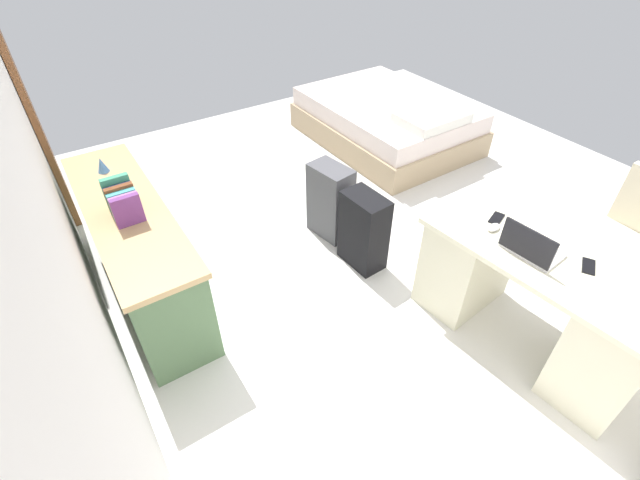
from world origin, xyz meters
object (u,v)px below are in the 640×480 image
Objects in this scene: suitcase_black at (364,231)px; computer_mouse at (494,227)px; cell_phone_by_mouse at (497,218)px; office_chair at (623,246)px; credenza at (138,250)px; bed at (387,121)px; suitcase_spare_grey at (330,202)px; laptop at (530,247)px; cell_phone_near_laptop at (589,266)px; desk at (534,297)px; figurine_small at (102,165)px.

computer_mouse is at bearing -162.51° from suitcase_black.
office_chair is at bearing -137.32° from cell_phone_by_mouse.
cell_phone_by_mouse reaches higher than credenza.
credenza is at bearing 33.43° from cell_phone_by_mouse.
cell_phone_by_mouse is at bearing 154.82° from bed.
bed is 1.85m from suitcase_spare_grey.
suitcase_black is (-0.64, -1.52, -0.06)m from credenza.
cell_phone_by_mouse reaches higher than bed.
suitcase_spare_grey is 1.96× the size of laptop.
laptop is (-1.74, -1.82, 0.42)m from credenza.
computer_mouse reaches higher than bed.
credenza is 2.86m from cell_phone_near_laptop.
desk reaches higher than suitcase_spare_grey.
office_chair is 1.13m from computer_mouse.
computer_mouse is 0.12m from cell_phone_by_mouse.
laptop is (0.13, 1.02, 0.37)m from office_chair.
computer_mouse is at bearing -137.51° from figurine_small.
suitcase_black is at bearing -112.86° from credenza.
laptop reaches higher than cell_phone_near_laptop.
laptop is 3.30× the size of computer_mouse.
desk is 14.97× the size of computer_mouse.
desk is at bearing -169.74° from computer_mouse.
suitcase_black is at bearing -127.64° from figurine_small.
computer_mouse is (-1.29, -0.32, 0.43)m from suitcase_spare_grey.
desk is at bearing 158.13° from bed.
figurine_small is at bearing 96.65° from bed.
cell_phone_near_laptop is (-1.81, -0.50, 0.42)m from suitcase_spare_grey.
office_chair is 2.77m from bed.
credenza is 13.24× the size of cell_phone_by_mouse.
laptop is (0.08, 0.11, 0.40)m from desk.
suitcase_black is 1.98m from figurine_small.
figurine_small is (1.17, 1.52, 0.49)m from suitcase_black.
credenza is 2.43m from cell_phone_by_mouse.
credenza is at bearing 73.83° from suitcase_spare_grey.
cell_phone_by_mouse is at bearing -126.16° from credenza.
suitcase_black is at bearing 15.48° from computer_mouse.
desk is 0.54m from cell_phone_by_mouse.
suitcase_spare_grey is 1.93m from cell_phone_near_laptop.
cell_phone_by_mouse is at bearing 63.09° from office_chair.
credenza is 0.94× the size of bed.
cell_phone_near_laptop is 1.00× the size of cell_phone_by_mouse.
laptop is (-2.63, 1.20, 0.55)m from bed.
suitcase_spare_grey is at bearing -97.02° from credenza.
desk is 0.51m from computer_mouse.
laptop reaches higher than suitcase_black.
office_chair is 0.52× the size of credenza.
suitcase_spare_grey is at bearing -15.12° from cell_phone_near_laptop.
desk is at bearing 158.99° from cell_phone_by_mouse.
suitcase_spare_grey is (1.64, 0.42, -0.07)m from desk.
office_chair is 1.06m from cell_phone_by_mouse.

